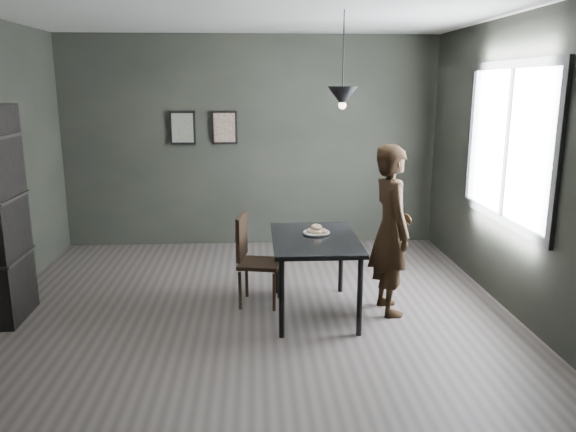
{
  "coord_description": "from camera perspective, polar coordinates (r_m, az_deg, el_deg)",
  "views": [
    {
      "loc": [
        0.04,
        -5.07,
        2.15
      ],
      "look_at": [
        0.35,
        0.05,
        0.95
      ],
      "focal_mm": 35.0,
      "sensor_mm": 36.0,
      "label": 1
    }
  ],
  "objects": [
    {
      "name": "ground",
      "position": [
        5.51,
        -3.66,
        -9.83
      ],
      "size": [
        5.0,
        5.0,
        0.0
      ],
      "primitive_type": "plane",
      "color": "#383331",
      "rests_on": "ground"
    },
    {
      "name": "back_wall",
      "position": [
        7.61,
        -3.77,
        7.48
      ],
      "size": [
        5.0,
        0.1,
        2.8
      ],
      "primitive_type": "cube",
      "color": "black",
      "rests_on": "ground"
    },
    {
      "name": "ceiling",
      "position": [
        5.12,
        -4.14,
        20.42
      ],
      "size": [
        5.0,
        5.0,
        0.02
      ],
      "color": "silver",
      "rests_on": "ground"
    },
    {
      "name": "window_assembly",
      "position": [
        5.83,
        21.37,
        6.85
      ],
      "size": [
        0.04,
        1.96,
        1.56
      ],
      "color": "white",
      "rests_on": "ground"
    },
    {
      "name": "cafe_table",
      "position": [
        5.32,
        2.73,
        -3.01
      ],
      "size": [
        0.8,
        1.2,
        0.75
      ],
      "color": "black",
      "rests_on": "ground"
    },
    {
      "name": "white_plate",
      "position": [
        5.42,
        2.91,
        -1.77
      ],
      "size": [
        0.23,
        0.23,
        0.01
      ],
      "primitive_type": "cylinder",
      "color": "white",
      "rests_on": "cafe_table"
    },
    {
      "name": "donut_pile",
      "position": [
        5.41,
        2.91,
        -1.43
      ],
      "size": [
        0.2,
        0.2,
        0.08
      ],
      "rotation": [
        0.0,
        0.0,
        -0.12
      ],
      "color": "#F7E0C0",
      "rests_on": "white_plate"
    },
    {
      "name": "woman",
      "position": [
        5.4,
        10.44,
        -1.4
      ],
      "size": [
        0.45,
        0.63,
        1.63
      ],
      "primitive_type": "imported",
      "rotation": [
        0.0,
        0.0,
        1.67
      ],
      "color": "black",
      "rests_on": "ground"
    },
    {
      "name": "wood_chair",
      "position": [
        5.58,
        -3.72,
        -3.88
      ],
      "size": [
        0.46,
        0.46,
        0.91
      ],
      "rotation": [
        0.0,
        0.0,
        -0.18
      ],
      "color": "black",
      "rests_on": "ground"
    },
    {
      "name": "pendant_lamp",
      "position": [
        5.24,
        5.56,
        12.01
      ],
      "size": [
        0.28,
        0.28,
        0.86
      ],
      "color": "black",
      "rests_on": "ground"
    },
    {
      "name": "framed_print_left",
      "position": [
        7.62,
        -10.65,
        8.8
      ],
      "size": [
        0.34,
        0.04,
        0.44
      ],
      "color": "black",
      "rests_on": "ground"
    },
    {
      "name": "framed_print_right",
      "position": [
        7.57,
        -6.47,
        8.91
      ],
      "size": [
        0.34,
        0.04,
        0.44
      ],
      "color": "black",
      "rests_on": "ground"
    }
  ]
}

